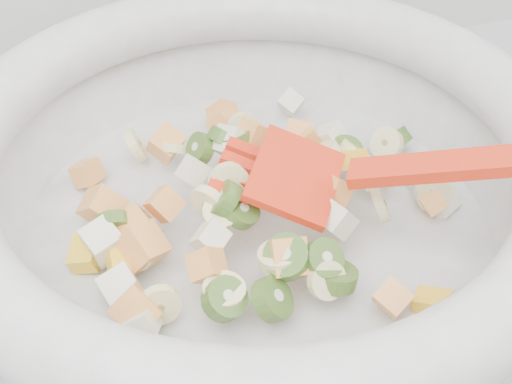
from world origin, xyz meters
name	(u,v)px	position (x,y,z in m)	size (l,w,h in m)	color
mixing_bowl	(256,176)	(-0.17, 1.51, 0.96)	(0.43, 0.41, 0.14)	silver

